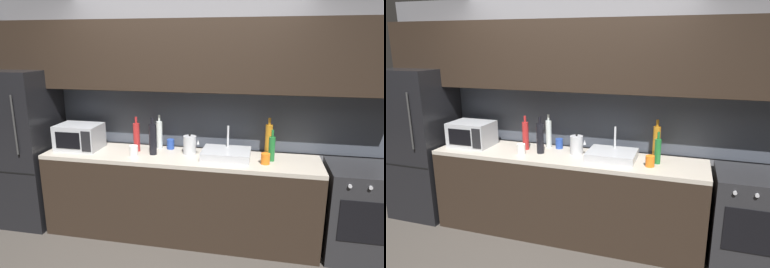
# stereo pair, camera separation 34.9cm
# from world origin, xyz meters

# --- Properties ---
(back_wall) EXTENTS (4.58, 0.44, 2.50)m
(back_wall) POSITION_xyz_m (0.00, 1.20, 1.55)
(back_wall) COLOR slate
(back_wall) RESTS_ON ground
(counter_run) EXTENTS (2.84, 0.60, 0.90)m
(counter_run) POSITION_xyz_m (0.00, 0.90, 0.45)
(counter_run) COLOR black
(counter_run) RESTS_ON ground
(refrigerator) EXTENTS (0.68, 0.69, 1.74)m
(refrigerator) POSITION_xyz_m (-1.80, 0.90, 0.87)
(refrigerator) COLOR black
(refrigerator) RESTS_ON ground
(oven_range) EXTENTS (0.60, 0.62, 0.90)m
(oven_range) POSITION_xyz_m (1.76, 0.90, 0.45)
(oven_range) COLOR #232326
(oven_range) RESTS_ON ground
(microwave) EXTENTS (0.46, 0.35, 0.27)m
(microwave) POSITION_xyz_m (-1.12, 0.92, 1.04)
(microwave) COLOR #A8AAAF
(microwave) RESTS_ON counter_run
(sink_basin) EXTENTS (0.48, 0.38, 0.30)m
(sink_basin) POSITION_xyz_m (0.48, 0.93, 0.94)
(sink_basin) COLOR #ADAFB5
(sink_basin) RESTS_ON counter_run
(kettle) EXTENTS (0.17, 0.14, 0.22)m
(kettle) POSITION_xyz_m (0.10, 0.98, 1.00)
(kettle) COLOR #B7BABF
(kettle) RESTS_ON counter_run
(wine_bottle_dark) EXTENTS (0.08, 0.08, 0.39)m
(wine_bottle_dark) POSITION_xyz_m (-0.27, 0.89, 1.06)
(wine_bottle_dark) COLOR black
(wine_bottle_dark) RESTS_ON counter_run
(wine_bottle_clear) EXTENTS (0.07, 0.07, 0.37)m
(wine_bottle_clear) POSITION_xyz_m (-0.27, 1.11, 1.06)
(wine_bottle_clear) COLOR silver
(wine_bottle_clear) RESTS_ON counter_run
(wine_bottle_amber) EXTENTS (0.07, 0.07, 0.39)m
(wine_bottle_amber) POSITION_xyz_m (0.90, 1.11, 1.07)
(wine_bottle_amber) COLOR #B27019
(wine_bottle_amber) RESTS_ON counter_run
(wine_bottle_red) EXTENTS (0.07, 0.07, 0.37)m
(wine_bottle_red) POSITION_xyz_m (-0.48, 0.96, 1.06)
(wine_bottle_red) COLOR #A82323
(wine_bottle_red) RESTS_ON counter_run
(wine_bottle_green) EXTENTS (0.06, 0.06, 0.31)m
(wine_bottle_green) POSITION_xyz_m (0.93, 0.93, 1.03)
(wine_bottle_green) COLOR #1E6B2D
(wine_bottle_green) RESTS_ON counter_run
(mug_blue) EXTENTS (0.08, 0.08, 0.11)m
(mug_blue) POSITION_xyz_m (-0.14, 1.11, 0.95)
(mug_blue) COLOR #234299
(mug_blue) RESTS_ON counter_run
(mug_white) EXTENTS (0.09, 0.09, 0.11)m
(mug_white) POSITION_xyz_m (-0.45, 0.79, 0.95)
(mug_white) COLOR silver
(mug_white) RESTS_ON counter_run
(mug_orange) EXTENTS (0.08, 0.08, 0.10)m
(mug_orange) POSITION_xyz_m (0.87, 0.82, 0.95)
(mug_orange) COLOR orange
(mug_orange) RESTS_ON counter_run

